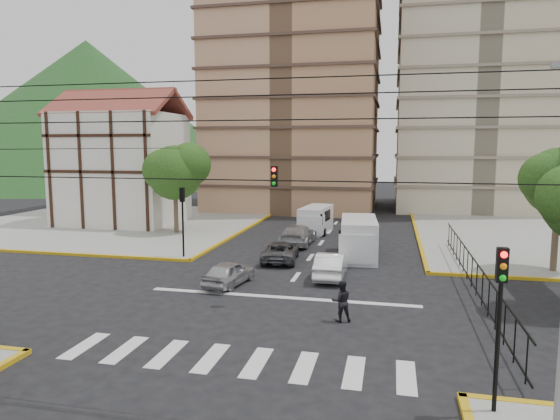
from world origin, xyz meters
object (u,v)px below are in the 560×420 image
(pedestrian_crosswalk, at_px, (341,301))
(car_silver_front_left, at_px, (229,273))
(car_white_front_right, at_px, (331,265))
(traffic_light_se, at_px, (500,303))
(van_left_lane, at_px, (315,220))
(van_right_lane, at_px, (358,240))
(traffic_light_nw, at_px, (183,210))

(pedestrian_crosswalk, bearing_deg, car_silver_front_left, -51.09)
(car_white_front_right, bearing_deg, traffic_light_se, 113.33)
(van_left_lane, relative_size, pedestrian_crosswalk, 2.95)
(van_left_lane, xyz_separation_m, car_white_front_right, (2.95, -13.74, -0.35))
(traffic_light_se, height_order, van_left_lane, traffic_light_se)
(car_silver_front_left, height_order, pedestrian_crosswalk, pedestrian_crosswalk)
(car_white_front_right, relative_size, pedestrian_crosswalk, 2.52)
(van_right_lane, relative_size, car_white_front_right, 1.34)
(traffic_light_se, bearing_deg, van_left_lane, 108.28)
(van_left_lane, distance_m, pedestrian_crosswalk, 20.88)
(car_white_front_right, bearing_deg, traffic_light_nw, -15.61)
(traffic_light_nw, xyz_separation_m, pedestrian_crosswalk, (10.93, -9.24, -2.26))
(traffic_light_se, bearing_deg, traffic_light_nw, 135.00)
(van_left_lane, bearing_deg, car_white_front_right, -71.87)
(traffic_light_se, xyz_separation_m, van_left_lane, (-8.86, 26.81, -2.06))
(van_left_lane, bearing_deg, traffic_light_nw, -114.99)
(van_left_lane, relative_size, car_silver_front_left, 1.34)
(van_left_lane, height_order, car_silver_front_left, van_left_lane)
(car_silver_front_left, bearing_deg, traffic_light_nw, -37.62)
(traffic_light_nw, height_order, van_left_lane, traffic_light_nw)
(traffic_light_se, relative_size, traffic_light_nw, 1.00)
(traffic_light_se, relative_size, pedestrian_crosswalk, 2.60)
(car_silver_front_left, bearing_deg, traffic_light_se, 145.67)
(traffic_light_se, distance_m, car_white_front_right, 14.55)
(van_right_lane, xyz_separation_m, car_silver_front_left, (-6.08, -7.67, -0.59))
(traffic_light_se, bearing_deg, car_silver_front_left, 136.04)
(van_right_lane, bearing_deg, traffic_light_nw, -171.61)
(traffic_light_se, distance_m, pedestrian_crosswalk, 8.21)
(van_right_lane, bearing_deg, car_white_front_right, -107.44)
(traffic_light_se, relative_size, car_silver_front_left, 1.18)
(traffic_light_nw, xyz_separation_m, car_white_front_right, (9.69, -2.53, -2.41))
(traffic_light_nw, height_order, car_silver_front_left, traffic_light_nw)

